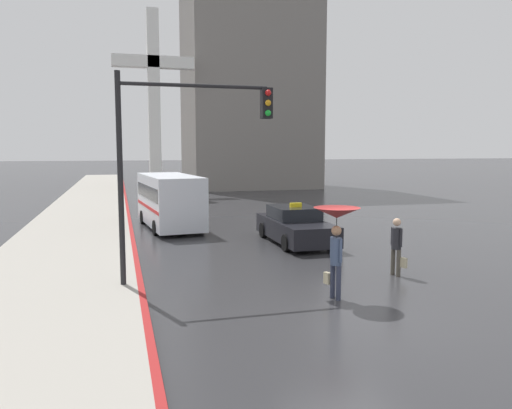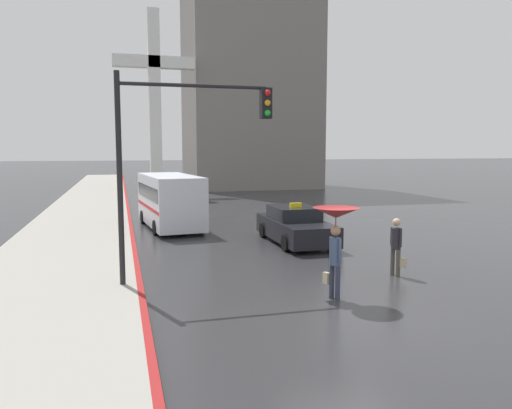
{
  "view_description": "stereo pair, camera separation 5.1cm",
  "coord_description": "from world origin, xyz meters",
  "px_view_note": "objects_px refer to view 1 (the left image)",
  "views": [
    {
      "loc": [
        -4.6,
        -9.41,
        3.56
      ],
      "look_at": [
        0.55,
        9.19,
        1.4
      ],
      "focal_mm": 35.0,
      "sensor_mm": 36.0,
      "label": 1
    },
    {
      "loc": [
        -4.55,
        -9.42,
        3.56
      ],
      "look_at": [
        0.55,
        9.19,
        1.4
      ],
      "focal_mm": 35.0,
      "sensor_mm": 36.0,
      "label": 2
    }
  ],
  "objects_px": {
    "pedestrian_man": "(397,244)",
    "traffic_light": "(185,138)",
    "taxi": "(295,226)",
    "pedestrian_with_umbrella": "(336,224)",
    "ambulance_van": "(170,199)",
    "monument_cross": "(154,91)"
  },
  "relations": [
    {
      "from": "taxi",
      "to": "pedestrian_with_umbrella",
      "type": "relative_size",
      "value": 2.1
    },
    {
      "from": "taxi",
      "to": "pedestrian_man",
      "type": "xyz_separation_m",
      "value": [
        1.03,
        -5.47,
        0.27
      ]
    },
    {
      "from": "pedestrian_with_umbrella",
      "to": "monument_cross",
      "type": "relative_size",
      "value": 0.15
    },
    {
      "from": "pedestrian_with_umbrella",
      "to": "pedestrian_man",
      "type": "relative_size",
      "value": 1.34
    },
    {
      "from": "traffic_light",
      "to": "taxi",
      "type": "bearing_deg",
      "value": 45.43
    },
    {
      "from": "ambulance_van",
      "to": "monument_cross",
      "type": "distance_m",
      "value": 18.97
    },
    {
      "from": "ambulance_van",
      "to": "traffic_light",
      "type": "relative_size",
      "value": 1.09
    },
    {
      "from": "taxi",
      "to": "pedestrian_with_umbrella",
      "type": "distance_m",
      "value": 7.27
    },
    {
      "from": "taxi",
      "to": "ambulance_van",
      "type": "bearing_deg",
      "value": -49.19
    },
    {
      "from": "traffic_light",
      "to": "pedestrian_man",
      "type": "bearing_deg",
      "value": -6.23
    },
    {
      "from": "taxi",
      "to": "ambulance_van",
      "type": "height_order",
      "value": "ambulance_van"
    },
    {
      "from": "taxi",
      "to": "pedestrian_man",
      "type": "height_order",
      "value": "pedestrian_man"
    },
    {
      "from": "taxi",
      "to": "traffic_light",
      "type": "bearing_deg",
      "value": 45.43
    },
    {
      "from": "pedestrian_man",
      "to": "traffic_light",
      "type": "relative_size",
      "value": 0.3
    },
    {
      "from": "pedestrian_man",
      "to": "traffic_light",
      "type": "xyz_separation_m",
      "value": [
        -5.8,
        0.63,
        2.91
      ]
    },
    {
      "from": "taxi",
      "to": "monument_cross",
      "type": "bearing_deg",
      "value": -81.08
    },
    {
      "from": "pedestrian_man",
      "to": "ambulance_van",
      "type": "bearing_deg",
      "value": -165.89
    },
    {
      "from": "taxi",
      "to": "pedestrian_with_umbrella",
      "type": "bearing_deg",
      "value": 77.72
    },
    {
      "from": "pedestrian_with_umbrella",
      "to": "pedestrian_man",
      "type": "height_order",
      "value": "pedestrian_with_umbrella"
    },
    {
      "from": "ambulance_van",
      "to": "pedestrian_with_umbrella",
      "type": "relative_size",
      "value": 2.7
    },
    {
      "from": "taxi",
      "to": "ambulance_van",
      "type": "distance_m",
      "value": 6.51
    },
    {
      "from": "taxi",
      "to": "pedestrian_with_umbrella",
      "type": "xyz_separation_m",
      "value": [
        -1.53,
        -7.01,
        1.17
      ]
    }
  ]
}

